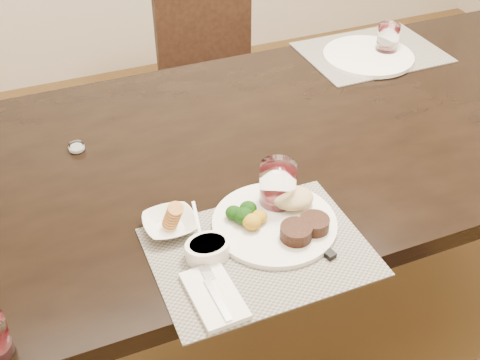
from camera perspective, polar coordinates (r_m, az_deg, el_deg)
name	(u,v)px	position (r m, az deg, el deg)	size (l,w,h in m)	color
ground_plane	(309,302)	(2.21, 6.52, -11.41)	(4.50, 4.50, 0.00)	#4E3519
dining_table	(325,149)	(1.76, 8.04, 2.91)	(2.00, 1.00, 0.75)	black
chair_far	(213,64)	(2.57, -2.53, 10.97)	(0.42, 0.42, 0.90)	black
placemat_near	(260,251)	(1.30, 1.88, -6.79)	(0.46, 0.34, 0.00)	slate
placemat_far	(371,52)	(2.15, 12.35, 11.76)	(0.46, 0.34, 0.00)	slate
dinner_plate	(281,219)	(1.36, 3.86, -3.73)	(0.28, 0.28, 0.05)	white
napkin_fork	(214,295)	(1.21, -2.46, -10.85)	(0.10, 0.16, 0.02)	white
steak_knife	(312,237)	(1.34, 6.82, -5.35)	(0.05, 0.24, 0.01)	silver
cracker_bowl	(170,224)	(1.35, -6.67, -4.14)	(0.12, 0.12, 0.05)	white
sauce_ramekin	(208,249)	(1.28, -3.09, -6.52)	(0.10, 0.15, 0.08)	white
wine_glass_near	(277,188)	(1.38, 3.58, -0.76)	(0.08, 0.08, 0.12)	white
far_plate	(368,56)	(2.10, 12.06, 11.43)	(0.30, 0.30, 0.01)	white
wine_glass_far	(387,41)	(2.13, 13.80, 12.70)	(0.07, 0.07, 0.10)	white
salt_cellar	(77,148)	(1.65, -15.23, 2.98)	(0.04, 0.04, 0.02)	white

